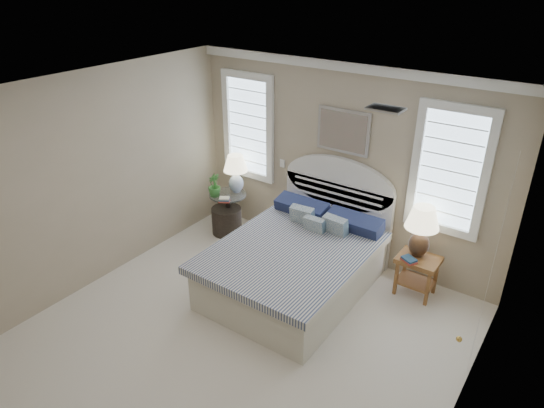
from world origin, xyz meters
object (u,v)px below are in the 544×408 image
Objects in this scene: nightstand_right at (417,268)px; lamp_right at (422,226)px; bed at (299,260)px; floor_pot at (227,220)px; lamp_left at (236,169)px; side_table_left at (228,209)px.

nightstand_right is 0.56m from lamp_right.
nightstand_right is at bearing 28.03° from bed.
lamp_left reaches higher than floor_pot.
bed reaches higher than nightstand_right.
side_table_left is at bearing -176.88° from lamp_right.
floor_pot is (0.01, -0.06, -0.18)m from side_table_left.
lamp_right is at bearing 3.12° from side_table_left.
bed is 3.61× the size of side_table_left.
lamp_left is (-1.60, 0.75, 0.61)m from bed.
floor_pot is (-2.94, -0.16, -0.18)m from nightstand_right.
side_table_left is at bearing -178.06° from nightstand_right.
lamp_right is (1.26, 0.75, 0.55)m from bed.
lamp_left is (-2.90, 0.06, 0.61)m from nightstand_right.
lamp_right is (-0.04, 0.06, 0.55)m from nightstand_right.
nightstand_right reaches higher than floor_pot.
side_table_left is 0.94× the size of lamp_right.
lamp_right is at bearing 127.59° from nightstand_right.
lamp_left reaches higher than side_table_left.
bed is 1.75m from side_table_left.
side_table_left is at bearing -106.37° from lamp_left.
nightstand_right is 0.89× the size of lamp_left.
lamp_left is (0.04, 0.21, 0.79)m from floor_pot.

